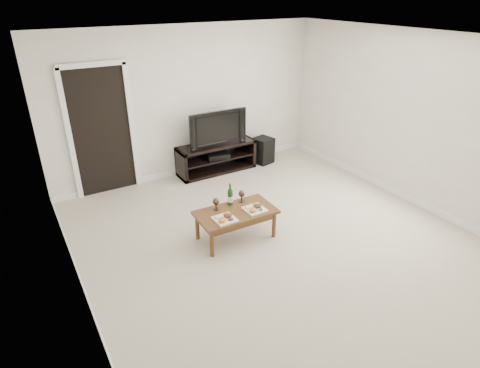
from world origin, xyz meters
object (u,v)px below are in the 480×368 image
object	(u,v)px
subwoofer	(263,150)
coffee_table	(236,224)
media_console	(216,158)
television	(216,127)

from	to	relation	value
subwoofer	coffee_table	size ratio (longest dim) A/B	0.47
subwoofer	media_console	bearing A→B (deg)	161.50
media_console	subwoofer	distance (m)	0.99
coffee_table	media_console	bearing A→B (deg)	68.76
media_console	coffee_table	xyz separation A→B (m)	(-0.82, -2.12, -0.07)
media_console	subwoofer	size ratio (longest dim) A/B	2.93
subwoofer	coffee_table	world-z (taller)	subwoofer
television	subwoofer	size ratio (longest dim) A/B	2.19
television	subwoofer	bearing A→B (deg)	-4.67
media_console	coffee_table	bearing A→B (deg)	-111.24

